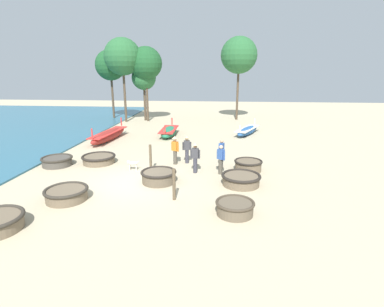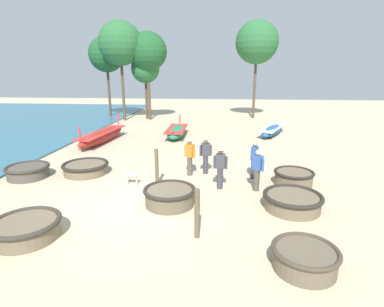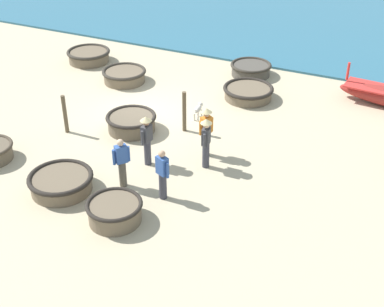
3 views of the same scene
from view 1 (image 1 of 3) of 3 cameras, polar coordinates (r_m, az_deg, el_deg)
name	(u,v)px [view 1 (image 1 of 3)]	position (r m, az deg, el deg)	size (l,w,h in m)	color
ground_plane	(135,183)	(14.97, -10.81, -5.50)	(80.00, 80.00, 0.00)	#BCAD8C
coracle_upturned	(99,159)	(18.52, -17.34, -0.95)	(1.96, 1.96, 0.49)	brown
coracle_far_left	(235,207)	(11.66, 8.18, -10.11)	(1.50, 1.50, 0.53)	brown
coracle_front_left	(159,176)	(14.76, -6.37, -4.28)	(1.75, 1.75, 0.59)	brown
coracle_front_right	(241,179)	(14.54, 9.32, -4.84)	(1.89, 1.89, 0.53)	brown
coracle_weathered	(66,194)	(13.80, -22.80, -7.05)	(1.82, 1.82, 0.53)	brown
coracle_center	(57,161)	(18.88, -24.32, -1.28)	(1.74, 1.74, 0.52)	#4C473F
coracle_far_right	(248,165)	(16.61, 10.65, -2.18)	(1.53, 1.53, 0.59)	brown
long_boat_ochre_hull	(247,131)	(26.14, 10.51, 4.32)	(2.56, 4.26, 1.12)	#285693
long_boat_red_hull	(109,135)	(24.36, -15.57, 3.38)	(1.46, 5.58, 1.41)	maroon
long_boat_white_hull	(169,132)	(25.19, -4.43, 4.18)	(1.23, 4.06, 1.23)	#237551
fisherman_by_coracle	(187,147)	(17.52, -0.98, 1.19)	(0.52, 0.36, 1.67)	#383842
fisherman_standing_left	(175,148)	(17.33, -3.25, 1.00)	(0.47, 0.36, 1.67)	#4C473D
fisherman_crouching	(195,156)	(15.83, 0.62, -0.39)	(0.53, 0.36, 1.67)	#383842
fisherman_with_hat	(221,152)	(17.04, 5.62, 0.27)	(0.33, 0.50, 1.57)	#383842
fisherman_standing_right	(221,159)	(15.75, 5.50, -1.01)	(0.43, 0.38, 1.57)	#4C473D
dog	(132,163)	(16.76, -11.31, -1.88)	(0.69, 0.23, 0.55)	beige
mooring_post_shoreline	(174,184)	(12.64, -3.44, -5.89)	(0.14, 0.14, 1.39)	brown
mooring_post_mid_beach	(151,158)	(16.34, -7.91, -0.84)	(0.14, 0.14, 1.47)	brown
tree_leftmost	(110,65)	(35.04, -15.27, 15.90)	(3.29, 3.29, 7.50)	#4C3D2D
tree_right_mid	(146,63)	(32.56, -8.80, 16.59)	(3.38, 3.38, 7.70)	#4C3D2D
tree_tall_back	(239,55)	(33.61, 8.94, 17.99)	(3.85, 3.85, 8.78)	#4C3D2D
tree_center	(123,57)	(32.52, -13.10, 17.50)	(3.74, 3.74, 8.51)	#4C3D2D
tree_left_mid	(144,78)	(33.12, -9.16, 14.00)	(2.56, 2.56, 5.82)	#4C3D2D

